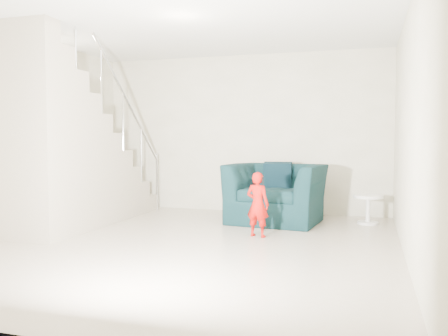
{
  "coord_description": "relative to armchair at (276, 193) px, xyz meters",
  "views": [
    {
      "loc": [
        2.11,
        -5.21,
        1.27
      ],
      "look_at": [
        0.15,
        1.2,
        0.85
      ],
      "focal_mm": 38.0,
      "sensor_mm": 36.0,
      "label": 1
    }
  ],
  "objects": [
    {
      "name": "cushion",
      "position": [
        -0.03,
        0.33,
        0.24
      ],
      "size": [
        0.44,
        0.21,
        0.44
      ],
      "primitive_type": "cube",
      "rotation": [
        0.21,
        0.0,
        0.0
      ],
      "color": "black",
      "rests_on": "armchair"
    },
    {
      "name": "phone",
      "position": [
        0.05,
        -1.17,
        0.29
      ],
      "size": [
        0.03,
        0.05,
        0.1
      ],
      "primitive_type": "cube",
      "rotation": [
        0.0,
        0.0,
        0.21
      ],
      "color": "black",
      "rests_on": "toddler"
    },
    {
      "name": "back_wall",
      "position": [
        -0.78,
        0.91,
        0.91
      ],
      "size": [
        5.0,
        0.0,
        5.0
      ],
      "primitive_type": "plane",
      "rotation": [
        1.57,
        0.0,
        0.0
      ],
      "color": "#B0AB8F",
      "rests_on": "floor"
    },
    {
      "name": "armchair",
      "position": [
        0.0,
        0.0,
        0.0
      ],
      "size": [
        1.48,
        1.33,
        0.88
      ],
      "primitive_type": "imported",
      "rotation": [
        0.0,
        0.0,
        -0.11
      ],
      "color": "black",
      "rests_on": "floor"
    },
    {
      "name": "left_wall",
      "position": [
        -3.28,
        -1.84,
        0.91
      ],
      "size": [
        0.0,
        5.5,
        5.5
      ],
      "primitive_type": "plane",
      "rotation": [
        1.57,
        0.0,
        1.57
      ],
      "color": "#B0AB8F",
      "rests_on": "floor"
    },
    {
      "name": "throw",
      "position": [
        -0.58,
        0.05,
        0.11
      ],
      "size": [
        0.06,
        0.57,
        0.64
      ],
      "primitive_type": "cube",
      "color": "black",
      "rests_on": "armchair"
    },
    {
      "name": "ceiling",
      "position": [
        -0.78,
        -1.84,
        2.26
      ],
      "size": [
        5.5,
        5.5,
        0.0
      ],
      "primitive_type": "plane",
      "rotation": [
        3.14,
        0.0,
        0.0
      ],
      "color": "silver",
      "rests_on": "back_wall"
    },
    {
      "name": "staircase",
      "position": [
        -2.78,
        -1.29,
        0.51
      ],
      "size": [
        1.02,
        3.03,
        3.62
      ],
      "color": "#ADA089",
      "rests_on": "floor"
    },
    {
      "name": "right_wall",
      "position": [
        1.72,
        -1.84,
        0.91
      ],
      "size": [
        0.0,
        5.5,
        5.5
      ],
      "primitive_type": "plane",
      "rotation": [
        1.57,
        0.0,
        -1.57
      ],
      "color": "#B0AB8F",
      "rests_on": "floor"
    },
    {
      "name": "front_wall",
      "position": [
        -0.78,
        -4.59,
        0.91
      ],
      "size": [
        5.0,
        0.0,
        5.0
      ],
      "primitive_type": "plane",
      "rotation": [
        -1.57,
        0.0,
        0.0
      ],
      "color": "#B0AB8F",
      "rests_on": "floor"
    },
    {
      "name": "toddler",
      "position": [
        -0.03,
        -1.14,
        -0.02
      ],
      "size": [
        0.34,
        0.27,
        0.84
      ],
      "primitive_type": "imported",
      "rotation": [
        0.0,
        0.0,
        2.91
      ],
      "color": "#A6050A",
      "rests_on": "floor"
    },
    {
      "name": "floor",
      "position": [
        -0.78,
        -1.84,
        -0.44
      ],
      "size": [
        5.5,
        5.5,
        0.0
      ],
      "primitive_type": "plane",
      "color": "tan",
      "rests_on": "ground"
    },
    {
      "name": "side_table",
      "position": [
        1.34,
        0.23,
        -0.15
      ],
      "size": [
        0.43,
        0.43,
        0.43
      ],
      "color": "white",
      "rests_on": "floor"
    }
  ]
}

